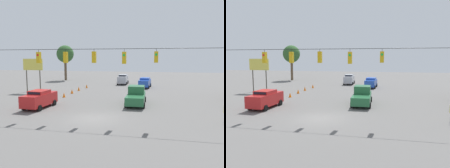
{
  "view_description": "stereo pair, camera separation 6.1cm",
  "coord_description": "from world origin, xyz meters",
  "views": [
    {
      "loc": [
        -5.56,
        18.24,
        5.35
      ],
      "look_at": [
        -0.01,
        -7.63,
        2.25
      ],
      "focal_mm": 35.0,
      "sensor_mm": 36.0,
      "label": 1
    },
    {
      "loc": [
        -5.62,
        18.23,
        5.35
      ],
      "look_at": [
        -0.01,
        -7.63,
        2.25
      ],
      "focal_mm": 35.0,
      "sensor_mm": 36.0,
      "label": 2
    }
  ],
  "objects": [
    {
      "name": "pickup_truck_green_crossing_near",
      "position": [
        -3.04,
        -7.02,
        0.98
      ],
      "size": [
        2.33,
        5.65,
        2.12
      ],
      "color": "#236038",
      "rests_on": "ground_plane"
    },
    {
      "name": "traffic_cone_fifth",
      "position": [
        7.41,
        -15.79,
        0.34
      ],
      "size": [
        0.4,
        0.4,
        0.67
      ],
      "primitive_type": "cone",
      "color": "orange",
      "rests_on": "ground_plane"
    },
    {
      "name": "sedan_blue_oncoming_deep",
      "position": [
        -3.11,
        -22.1,
        0.96
      ],
      "size": [
        2.26,
        4.68,
        1.83
      ],
      "color": "#234CB2",
      "rests_on": "ground_plane"
    },
    {
      "name": "tree_horizon_left",
      "position": [
        16.98,
        -32.09,
        6.37
      ],
      "size": [
        4.19,
        4.19,
        8.55
      ],
      "color": "brown",
      "rests_on": "ground_plane"
    },
    {
      "name": "sedan_red_parked_shoulder",
      "position": [
        7.05,
        -2.95,
        1.0
      ],
      "size": [
        2.27,
        4.57,
        1.92
      ],
      "color": "red",
      "rests_on": "ground_plane"
    },
    {
      "name": "sedan_silver_withflow_deep",
      "position": [
        1.71,
        -26.55,
        1.06
      ],
      "size": [
        2.07,
        4.52,
        2.03
      ],
      "color": "#A8AAB2",
      "rests_on": "ground_plane"
    },
    {
      "name": "overhead_signal_span",
      "position": [
        0.05,
        -0.21,
        4.55
      ],
      "size": [
        23.87,
        0.38,
        7.09
      ],
      "color": "slate",
      "rests_on": "ground_plane"
    },
    {
      "name": "traffic_cone_nearest",
      "position": [
        7.42,
        -3.11,
        0.34
      ],
      "size": [
        0.4,
        0.4,
        0.67
      ],
      "primitive_type": "cone",
      "color": "orange",
      "rests_on": "ground_plane"
    },
    {
      "name": "ground_plane",
      "position": [
        0.0,
        0.0,
        0.0
      ],
      "size": [
        140.0,
        140.0,
        0.0
      ],
      "primitive_type": "plane",
      "color": "#605E5B"
    },
    {
      "name": "traffic_cone_fourth",
      "position": [
        7.36,
        -12.78,
        0.34
      ],
      "size": [
        0.4,
        0.4,
        0.67
      ],
      "primitive_type": "cone",
      "color": "orange",
      "rests_on": "ground_plane"
    },
    {
      "name": "traffic_cone_third",
      "position": [
        7.17,
        -9.46,
        0.34
      ],
      "size": [
        0.4,
        0.4,
        0.67
      ],
      "primitive_type": "cone",
      "color": "orange",
      "rests_on": "ground_plane"
    },
    {
      "name": "traffic_cone_farthest",
      "position": [
        7.19,
        -19.23,
        0.34
      ],
      "size": [
        0.4,
        0.4,
        0.67
      ],
      "primitive_type": "cone",
      "color": "orange",
      "rests_on": "ground_plane"
    },
    {
      "name": "roadside_billboard",
      "position": [
        13.92,
        -12.91,
        3.88
      ],
      "size": [
        3.34,
        0.16,
        5.31
      ],
      "color": "#4C473D",
      "rests_on": "ground_plane"
    },
    {
      "name": "traffic_cone_second",
      "position": [
        7.32,
        -6.52,
        0.34
      ],
      "size": [
        0.4,
        0.4,
        0.67
      ],
      "primitive_type": "cone",
      "color": "orange",
      "rests_on": "ground_plane"
    }
  ]
}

